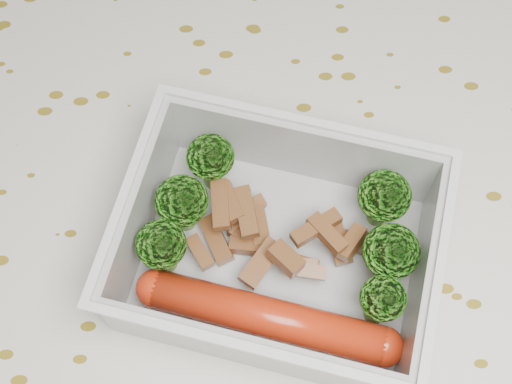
{
  "coord_description": "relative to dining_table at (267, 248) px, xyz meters",
  "views": [
    {
      "loc": [
        -0.01,
        -0.18,
        1.16
      ],
      "look_at": [
        -0.01,
        -0.01,
        0.78
      ],
      "focal_mm": 50.0,
      "sensor_mm": 36.0,
      "label": 1
    }
  ],
  "objects": [
    {
      "name": "lunch_container",
      "position": [
        0.0,
        -0.04,
        0.11
      ],
      "size": [
        0.2,
        0.18,
        0.06
      ],
      "color": "silver",
      "rests_on": "tablecloth"
    },
    {
      "name": "broccoli_florets",
      "position": [
        0.01,
        -0.03,
        0.12
      ],
      "size": [
        0.16,
        0.11,
        0.05
      ],
      "color": "#608C3F",
      "rests_on": "lunch_container"
    },
    {
      "name": "tablecloth",
      "position": [
        0.0,
        0.0,
        0.05
      ],
      "size": [
        1.46,
        0.96,
        0.19
      ],
      "color": "silver",
      "rests_on": "dining_table"
    },
    {
      "name": "sausage",
      "position": [
        -0.0,
        -0.08,
        0.11
      ],
      "size": [
        0.15,
        0.06,
        0.02
      ],
      "color": "#AC260D",
      "rests_on": "lunch_container"
    },
    {
      "name": "dining_table",
      "position": [
        0.0,
        0.0,
        0.0
      ],
      "size": [
        1.4,
        0.9,
        0.75
      ],
      "color": "brown",
      "rests_on": "ground"
    },
    {
      "name": "meat_pile",
      "position": [
        0.0,
        -0.03,
        0.11
      ],
      "size": [
        0.11,
        0.06,
        0.03
      ],
      "color": "brown",
      "rests_on": "lunch_container"
    }
  ]
}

